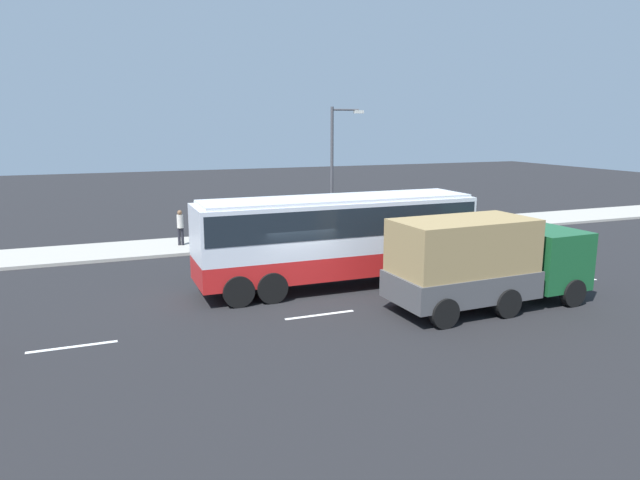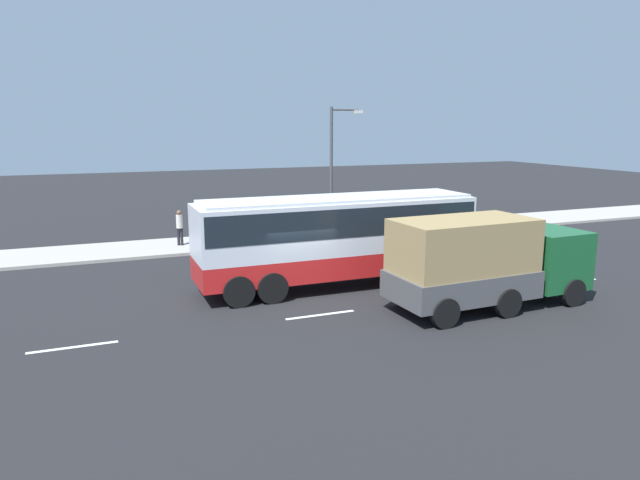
{
  "view_description": "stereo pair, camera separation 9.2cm",
  "coord_description": "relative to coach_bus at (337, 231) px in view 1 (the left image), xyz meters",
  "views": [
    {
      "loc": [
        -6.61,
        -19.28,
        6.14
      ],
      "look_at": [
        1.35,
        0.86,
        1.76
      ],
      "focal_mm": 32.17,
      "sensor_mm": 36.0,
      "label": 1
    },
    {
      "loc": [
        -6.7,
        -19.24,
        6.14
      ],
      "look_at": [
        1.35,
        0.86,
        1.76
      ],
      "focal_mm": 32.17,
      "sensor_mm": 36.0,
      "label": 2
    }
  ],
  "objects": [
    {
      "name": "sidewalk_curb",
      "position": [
        -1.9,
        9.34,
        -2.07
      ],
      "size": [
        80.0,
        4.0,
        0.15
      ],
      "primitive_type": "cube",
      "color": "#A8A399",
      "rests_on": "ground_plane"
    },
    {
      "name": "cargo_truck",
      "position": [
        3.6,
        -4.29,
        -0.49
      ],
      "size": [
        7.21,
        2.9,
        3.11
      ],
      "rotation": [
        0.0,
        0.0,
        0.04
      ],
      "color": "#19592D",
      "rests_on": "ground_plane"
    },
    {
      "name": "pedestrian_near_curb",
      "position": [
        -4.62,
        9.23,
        -0.96
      ],
      "size": [
        0.32,
        0.32,
        1.78
      ],
      "rotation": [
        0.0,
        0.0,
        4.49
      ],
      "color": "black",
      "rests_on": "sidewalk_curb"
    },
    {
      "name": "lane_centreline",
      "position": [
        -5.73,
        -3.04,
        -2.14
      ],
      "size": [
        32.15,
        0.16,
        0.01
      ],
      "color": "white",
      "rests_on": "ground_plane"
    },
    {
      "name": "ground_plane",
      "position": [
        -1.9,
        -0.44,
        -2.14
      ],
      "size": [
        120.0,
        120.0,
        0.0
      ],
      "primitive_type": "plane",
      "color": "black"
    },
    {
      "name": "street_lamp",
      "position": [
        3.25,
        7.85,
        1.97
      ],
      "size": [
        1.82,
        0.24,
        6.88
      ],
      "color": "#47474C",
      "rests_on": "sidewalk_curb"
    },
    {
      "name": "coach_bus",
      "position": [
        0.0,
        0.0,
        0.0
      ],
      "size": [
        10.81,
        2.75,
        3.45
      ],
      "rotation": [
        0.0,
        0.0,
        0.0
      ],
      "color": "red",
      "rests_on": "ground_plane"
    }
  ]
}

